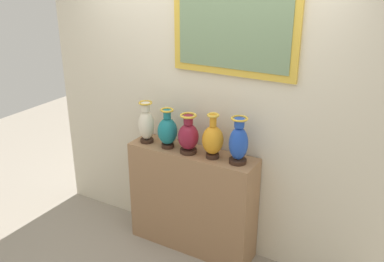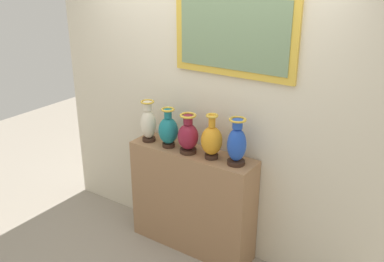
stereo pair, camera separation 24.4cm
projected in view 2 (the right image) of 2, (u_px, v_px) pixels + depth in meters
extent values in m
plane|color=gray|center=(192.00, 244.00, 4.17)|extent=(9.33, 9.33, 0.00)
cube|color=#99704C|center=(192.00, 200.00, 3.99)|extent=(1.20, 0.32, 1.00)
cube|color=beige|center=(206.00, 95.00, 3.80)|extent=(3.33, 0.10, 2.92)
cube|color=gold|center=(233.00, 34.00, 3.38)|extent=(1.09, 0.03, 0.68)
cube|color=gray|center=(232.00, 34.00, 3.37)|extent=(0.97, 0.01, 0.56)
cylinder|color=#382319|center=(149.00, 139.00, 4.01)|extent=(0.12, 0.12, 0.03)
ellipsoid|color=beige|center=(148.00, 124.00, 3.96)|extent=(0.15, 0.15, 0.27)
cylinder|color=beige|center=(148.00, 106.00, 3.89)|extent=(0.08, 0.08, 0.08)
torus|color=gold|center=(147.00, 102.00, 3.88)|extent=(0.13, 0.13, 0.02)
cylinder|color=#382319|center=(169.00, 145.00, 3.88)|extent=(0.11, 0.11, 0.04)
ellipsoid|color=#19727A|center=(168.00, 131.00, 3.83)|extent=(0.18, 0.18, 0.24)
cylinder|color=#19727A|center=(168.00, 114.00, 3.77)|extent=(0.07, 0.07, 0.08)
torus|color=gold|center=(168.00, 109.00, 3.76)|extent=(0.12, 0.12, 0.02)
cylinder|color=#382319|center=(188.00, 151.00, 3.77)|extent=(0.15, 0.15, 0.04)
ellipsoid|color=maroon|center=(188.00, 137.00, 3.72)|extent=(0.18, 0.18, 0.23)
cylinder|color=maroon|center=(188.00, 120.00, 3.66)|extent=(0.08, 0.08, 0.08)
torus|color=gold|center=(188.00, 115.00, 3.64)|extent=(0.14, 0.14, 0.02)
cylinder|color=#382319|center=(211.00, 156.00, 3.66)|extent=(0.11, 0.11, 0.04)
ellipsoid|color=orange|center=(212.00, 141.00, 3.60)|extent=(0.18, 0.18, 0.25)
cylinder|color=orange|center=(212.00, 121.00, 3.54)|extent=(0.06, 0.06, 0.10)
torus|color=gold|center=(212.00, 116.00, 3.52)|extent=(0.10, 0.10, 0.02)
cylinder|color=#382319|center=(236.00, 162.00, 3.55)|extent=(0.15, 0.15, 0.03)
ellipsoid|color=#1E47B2|center=(237.00, 145.00, 3.49)|extent=(0.16, 0.16, 0.28)
cylinder|color=#1E47B2|center=(238.00, 124.00, 3.43)|extent=(0.08, 0.08, 0.08)
torus|color=gold|center=(238.00, 120.00, 3.41)|extent=(0.14, 0.14, 0.02)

